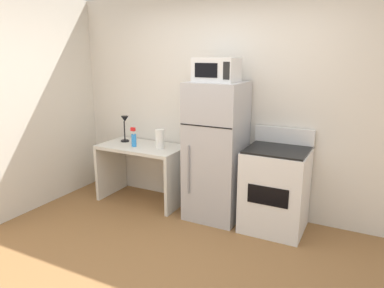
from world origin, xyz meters
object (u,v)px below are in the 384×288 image
at_px(refrigerator, 216,152).
at_px(desk, 142,163).
at_px(paper_towel_roll, 160,139).
at_px(microwave, 217,70).
at_px(desk_lamp, 125,124).
at_px(oven_range, 275,189).
at_px(spray_bottle, 134,139).

bearing_deg(refrigerator, desk, -179.70).
bearing_deg(paper_towel_roll, microwave, -0.43).
relative_size(desk, paper_towel_roll, 4.58).
bearing_deg(paper_towel_roll, refrigerator, 1.18).
xyz_separation_m(paper_towel_roll, refrigerator, (0.75, 0.02, -0.07)).
height_order(desk, desk_lamp, desk_lamp).
bearing_deg(microwave, desk_lamp, 176.71).
bearing_deg(desk_lamp, microwave, -3.29).
bearing_deg(oven_range, paper_towel_roll, -179.37).
bearing_deg(microwave, spray_bottle, -176.43).
height_order(paper_towel_roll, refrigerator, refrigerator).
bearing_deg(oven_range, microwave, -178.24).
bearing_deg(desk, paper_towel_roll, -2.05).
relative_size(spray_bottle, refrigerator, 0.16).
height_order(paper_towel_roll, oven_range, oven_range).
relative_size(desk_lamp, microwave, 0.77).
relative_size(microwave, oven_range, 0.42).
relative_size(spray_bottle, oven_range, 0.23).
bearing_deg(refrigerator, desk_lamp, 177.61).
bearing_deg(microwave, refrigerator, 90.33).
xyz_separation_m(refrigerator, oven_range, (0.71, 0.00, -0.33)).
bearing_deg(oven_range, spray_bottle, -177.14).
xyz_separation_m(desk_lamp, paper_towel_roll, (0.59, -0.07, -0.12)).
bearing_deg(spray_bottle, desk_lamp, 149.21).
bearing_deg(desk_lamp, spray_bottle, -30.79).
xyz_separation_m(desk, oven_range, (1.75, 0.01, -0.05)).
bearing_deg(oven_range, desk, -179.80).
height_order(desk, oven_range, oven_range).
bearing_deg(desk_lamp, oven_range, -1.55).
bearing_deg(microwave, desk, 179.13).
bearing_deg(paper_towel_roll, desk, 177.95).
distance_m(paper_towel_roll, microwave, 1.14).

